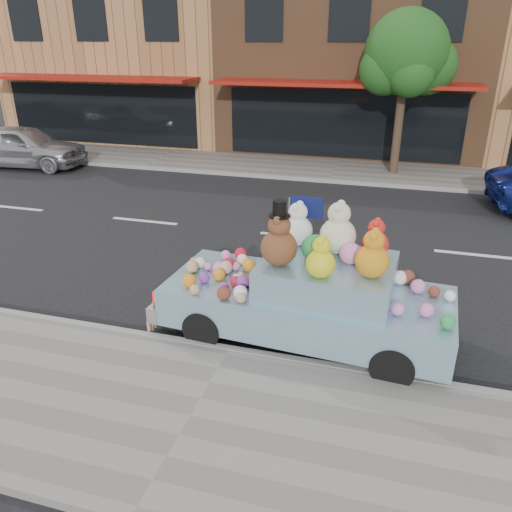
% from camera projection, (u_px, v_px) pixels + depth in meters
% --- Properties ---
extents(ground, '(120.00, 120.00, 0.00)m').
position_uv_depth(ground, '(297.00, 237.00, 11.84)').
color(ground, black).
rests_on(ground, ground).
extents(near_sidewalk, '(60.00, 3.00, 0.12)m').
position_uv_depth(near_sidewalk, '(190.00, 419.00, 6.09)').
color(near_sidewalk, gray).
rests_on(near_sidewalk, ground).
extents(far_sidewalk, '(60.00, 3.00, 0.12)m').
position_uv_depth(far_sidewalk, '(334.00, 170.00, 17.54)').
color(far_sidewalk, gray).
rests_on(far_sidewalk, ground).
extents(near_kerb, '(60.00, 0.12, 0.13)m').
position_uv_depth(near_kerb, '(230.00, 351.00, 7.41)').
color(near_kerb, gray).
rests_on(near_kerb, ground).
extents(far_kerb, '(60.00, 0.12, 0.13)m').
position_uv_depth(far_kerb, '(328.00, 181.00, 16.22)').
color(far_kerb, gray).
rests_on(far_kerb, ground).
extents(storefront_left, '(10.00, 9.80, 7.30)m').
position_uv_depth(storefront_left, '(142.00, 54.00, 23.43)').
color(storefront_left, '#AB7247').
rests_on(storefront_left, ground).
extents(storefront_mid, '(10.00, 9.80, 7.30)m').
position_uv_depth(storefront_mid, '(357.00, 56.00, 20.92)').
color(storefront_mid, brown).
rests_on(storefront_mid, ground).
extents(street_tree, '(3.00, 2.70, 5.22)m').
position_uv_depth(street_tree, '(407.00, 60.00, 15.62)').
color(street_tree, '#38281C').
rests_on(street_tree, ground).
extents(car_silver, '(4.54, 2.15, 1.50)m').
position_uv_depth(car_silver, '(23.00, 146.00, 17.91)').
color(car_silver, '#A8A9AD').
rests_on(car_silver, ground).
extents(art_car, '(4.59, 2.04, 2.31)m').
position_uv_depth(art_car, '(309.00, 292.00, 7.57)').
color(art_car, black).
rests_on(art_car, ground).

